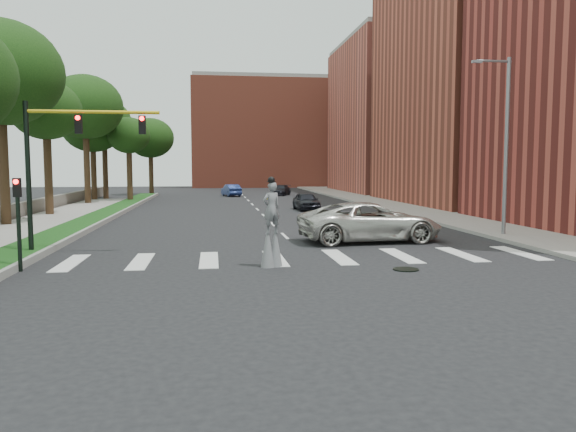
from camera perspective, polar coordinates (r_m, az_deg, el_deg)
The scene contains 25 objects.
ground_plane at distance 21.32m, azimuth 2.41°, elevation -4.71°, with size 160.00×160.00×0.00m, color black.
grass_median at distance 41.58m, azimuth -18.47°, elevation 0.02°, with size 2.00×60.00×0.25m, color #113A10.
median_curb at distance 41.39m, azimuth -17.04°, elevation 0.06°, with size 0.20×60.00×0.28m, color gray.
sidewalk_left at distance 32.73m, azimuth -26.92°, elevation -1.65°, with size 4.00×60.00×0.18m, color gray.
sidewalk_right at distance 48.60m, azimuth 11.82°, elevation 0.84°, with size 5.00×90.00×0.18m, color gray.
stone_wall at distance 44.82m, azimuth -24.92°, elevation 0.70°, with size 0.50×56.00×1.10m, color #58534C.
manhole at distance 20.17m, azimuth 11.87°, elevation -5.32°, with size 0.90×0.90×0.04m, color black.
building_mid at distance 57.43m, azimuth 19.54°, elevation 13.22°, with size 16.00×22.00×24.00m, color #A04632.
building_far at distance 79.23m, azimuth 11.45°, elevation 9.64°, with size 16.00×22.00×20.00m, color #BD5545.
building_backdrop at distance 99.30m, azimuth -2.07°, elevation 8.23°, with size 26.00×14.00×18.00m, color #A04632.
streetlight at distance 30.44m, azimuth 21.15°, elevation 7.16°, with size 2.05×0.20×9.00m.
traffic_signal at distance 24.46m, azimuth -22.22°, elevation 5.95°, with size 5.30×0.23×6.20m.
secondary_signal at distance 21.31m, azimuth -25.72°, elevation 0.06°, with size 0.25×0.21×3.23m.
stilt_performer at distance 20.17m, azimuth -1.69°, elevation -1.42°, with size 0.81×0.70×3.26m.
suv_crossing at distance 27.23m, azimuth 8.33°, elevation -0.59°, with size 3.15×6.83×1.90m, color beige.
car_near at distance 45.99m, azimuth 1.87°, elevation 1.51°, with size 1.74×4.31×1.47m, color black.
car_mid at distance 67.36m, azimuth -5.80°, elevation 2.62°, with size 1.49×4.28×1.41m, color navy.
car_far at distance 68.93m, azimuth -0.73°, elevation 2.64°, with size 1.77×4.36×1.26m, color black.
tree_2 at distance 37.58m, azimuth -27.25°, elevation 12.80°, with size 7.22×7.22×12.12m.
tree_3 at distance 43.85m, azimuth -23.38°, elevation 9.76°, with size 4.93×4.93×9.67m.
tree_4 at distance 55.64m, azimuth -19.92°, elevation 10.35°, with size 6.90×6.90×11.96m.
tree_5 at distance 64.67m, azimuth -18.20°, elevation 8.97°, with size 5.91×5.91×10.82m.
tree_6 at distance 58.70m, azimuth -15.88°, elevation 7.79°, with size 4.23×4.23×8.45m.
tree_7 at distance 71.89m, azimuth -13.80°, elevation 7.67°, with size 5.76×5.76×9.49m.
tree_8 at distance 61.10m, azimuth -19.26°, elevation 8.59°, with size 6.23×6.23×10.30m.
Camera 1 is at (-3.68, -20.69, 3.65)m, focal length 35.00 mm.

